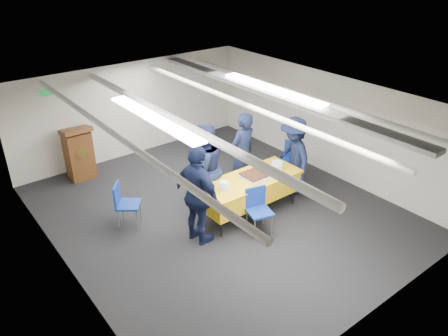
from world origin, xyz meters
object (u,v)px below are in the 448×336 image
Objects in this scene: chair_right at (289,157)px; sailor_d at (293,157)px; sheet_cake at (256,175)px; chair_left at (123,201)px; chair_near at (258,206)px; sailor_a at (243,154)px; podium at (79,153)px; sailor_c at (198,196)px; sailor_b at (204,169)px; serving_table at (250,188)px.

sailor_d is at bearing -128.96° from chair_right.
sheet_cake is 0.66× the size of chair_left.
sailor_a is (0.71, 1.28, 0.36)m from chair_near.
chair_near is at bearing -66.36° from podium.
sailor_c is 2.52m from sailor_d.
chair_right is 3.78m from chair_left.
podium reaches higher than sheet_cake.
podium is at bearing 5.81° from sailor_c.
sailor_b is at bearing -86.85° from sailor_d.
sailor_c is (0.74, -3.60, 0.31)m from podium.
chair_left is at bearing 171.37° from chair_right.
serving_table is 1.15× the size of sailor_b.
serving_table is 1.13× the size of sailor_c.
sailor_b reaches higher than chair_right.
sailor_b is at bearing 133.80° from serving_table.
chair_left is (-2.24, 1.16, -0.29)m from sheet_cake.
sailor_b reaches higher than sailor_d.
sheet_cake is 1.42m from sailor_c.
serving_table is 4.01m from podium.
podium is 0.74× the size of sailor_d.
sheet_cake is 0.34× the size of sailor_d.
serving_table is at bearing -66.59° from sailor_d.
serving_table is 1.18× the size of sailor_a.
sailor_c is (-1.41, -0.09, 0.11)m from sheet_cake.
podium is (-2.15, 3.51, -0.20)m from sheet_cake.
chair_right is (1.90, 1.08, 0.00)m from chair_near.
sailor_c reaches higher than sailor_a.
chair_left is (-2.12, 1.10, -0.03)m from serving_table.
sailor_b is at bearing -63.21° from podium.
sailor_c is 1.09× the size of sailor_d.
sailor_c reaches higher than sailor_b.
sailor_d is (3.34, -1.05, 0.32)m from chair_left.
sheet_cake is at bearing -158.50° from chair_right.
sheet_cake is 0.69m from chair_near.
chair_right is 3.01m from sailor_c.
serving_table is at bearing 53.13° from sailor_a.
sailor_a reaches higher than podium.
sailor_b is (-0.73, 0.70, 0.09)m from sheet_cake.
chair_near is (-0.29, -0.55, -0.03)m from serving_table.
sailor_a reaches higher than chair_right.
chair_left is (-0.09, -2.35, -0.08)m from podium.
chair_right is at bearing 164.08° from sailor_a.
sailor_d reaches higher than sheet_cake.
chair_right and chair_left have the same top height.
serving_table is 0.62m from chair_near.
sailor_b is (-2.23, 0.10, 0.38)m from chair_right.
serving_table is 2.39m from chair_left.
podium is 1.44× the size of chair_right.
sailor_d is (1.11, 0.10, 0.03)m from sheet_cake.
chair_left is at bearing 138.08° from chair_near.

